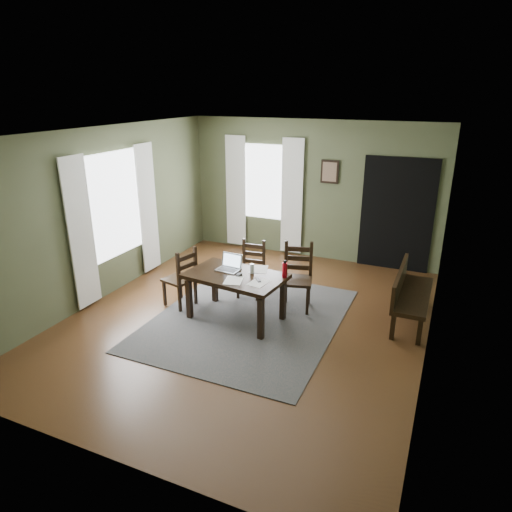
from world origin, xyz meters
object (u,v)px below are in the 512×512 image
at_px(dining_table, 236,280).
at_px(laptop, 230,266).
at_px(chair_back_left, 251,270).
at_px(chair_back_right, 297,277).
at_px(water_bottle, 285,270).
at_px(chair_end, 182,278).
at_px(bench, 408,291).

height_order(dining_table, laptop, laptop).
xyz_separation_m(chair_back_left, chair_back_right, (0.83, -0.13, 0.06)).
bearing_deg(water_bottle, chair_back_right, 88.48).
xyz_separation_m(chair_end, water_bottle, (1.64, 0.15, 0.36)).
bearing_deg(chair_back_left, chair_back_right, -15.43).
relative_size(dining_table, chair_back_right, 1.45).
distance_m(chair_back_right, water_bottle, 0.63).
distance_m(dining_table, chair_back_left, 0.89).
distance_m(dining_table, water_bottle, 0.74).
height_order(chair_end, laptop, chair_end).
bearing_deg(laptop, chair_end, -167.70).
height_order(chair_back_right, water_bottle, chair_back_right).
height_order(dining_table, water_bottle, water_bottle).
distance_m(bench, laptop, 2.62).
xyz_separation_m(bench, laptop, (-2.48, -0.80, 0.29)).
relative_size(chair_end, laptop, 2.69).
distance_m(chair_end, water_bottle, 1.68).
xyz_separation_m(chair_back_left, laptop, (-0.03, -0.72, 0.32)).
height_order(chair_back_left, laptop, laptop).
distance_m(chair_back_left, bench, 2.45).
xyz_separation_m(chair_end, chair_back_left, (0.82, 0.82, -0.02)).
xyz_separation_m(chair_back_right, water_bottle, (-0.01, -0.54, 0.32)).
bearing_deg(bench, laptop, 107.84).
distance_m(laptop, water_bottle, 0.85).
bearing_deg(laptop, bench, 22.92).
bearing_deg(bench, water_bottle, 114.69).
distance_m(chair_back_left, water_bottle, 1.12).
bearing_deg(chair_back_left, chair_end, -141.47).
bearing_deg(bench, dining_table, 112.14).
xyz_separation_m(dining_table, laptop, (-0.16, 0.14, 0.15)).
bearing_deg(dining_table, laptop, 145.29).
distance_m(bench, water_bottle, 1.83).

